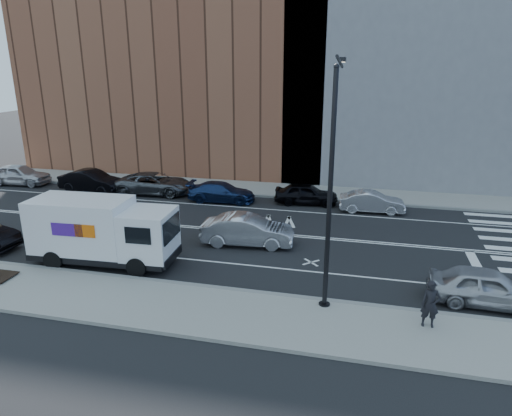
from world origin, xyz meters
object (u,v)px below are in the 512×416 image
at_px(far_parked_b, 92,181).
at_px(pedestrian, 430,304).
at_px(driving_sedan, 247,230).
at_px(fedex_van, 102,231).
at_px(far_parked_a, 19,175).
at_px(near_parked_front, 487,287).

xyz_separation_m(far_parked_b, pedestrian, (21.92, -13.54, 0.22)).
relative_size(driving_sedan, pedestrian, 2.76).
distance_m(fedex_van, far_parked_b, 13.51).
bearing_deg(driving_sedan, pedestrian, -132.57).
bearing_deg(far_parked_a, far_parked_b, -98.24).
relative_size(far_parked_b, near_parked_front, 1.10).
bearing_deg(fedex_van, far_parked_b, 121.85).
distance_m(driving_sedan, near_parked_front, 11.32).
bearing_deg(far_parked_b, far_parked_a, 91.07).
bearing_deg(near_parked_front, far_parked_b, 68.19).
relative_size(far_parked_a, driving_sedan, 0.98).
bearing_deg(far_parked_a, near_parked_front, -114.28).
relative_size(far_parked_b, driving_sedan, 1.02).
bearing_deg(near_parked_front, pedestrian, 137.71).
height_order(far_parked_a, near_parked_front, far_parked_a).
xyz_separation_m(far_parked_a, far_parked_b, (6.63, -0.54, -0.00)).
bearing_deg(far_parked_b, driving_sedan, -112.32).
bearing_deg(driving_sedan, far_parked_a, 63.61).
height_order(driving_sedan, pedestrian, pedestrian).
distance_m(far_parked_a, far_parked_b, 6.65).
relative_size(far_parked_b, pedestrian, 2.80).
relative_size(far_parked_a, far_parked_b, 0.97).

